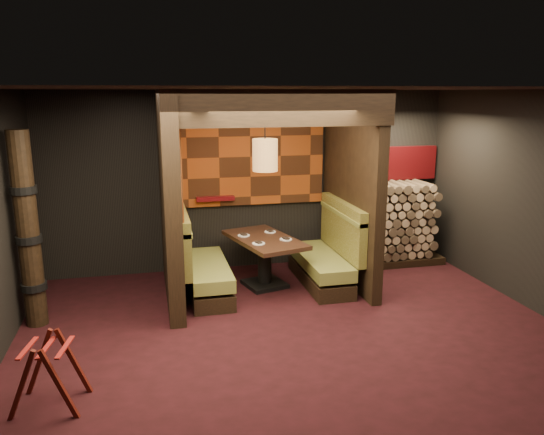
{
  "coord_description": "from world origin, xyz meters",
  "views": [
    {
      "loc": [
        -1.62,
        -5.53,
        2.82
      ],
      "look_at": [
        0.0,
        1.3,
        1.15
      ],
      "focal_mm": 35.0,
      "sensor_mm": 36.0,
      "label": 1
    }
  ],
  "objects_px": {
    "booth_bench_left": "(200,267)",
    "luggage_rack": "(49,370)",
    "pendant_lamp": "(265,155)",
    "firewood_stack": "(391,223)",
    "totem_column": "(28,232)",
    "dining_table": "(265,253)",
    "booth_bench_right": "(327,258)"
  },
  "relations": [
    {
      "from": "dining_table",
      "to": "totem_column",
      "type": "bearing_deg",
      "value": -168.02
    },
    {
      "from": "dining_table",
      "to": "firewood_stack",
      "type": "xyz_separation_m",
      "value": [
        2.29,
        0.6,
        0.17
      ]
    },
    {
      "from": "pendant_lamp",
      "to": "firewood_stack",
      "type": "distance_m",
      "value": 2.7
    },
    {
      "from": "booth_bench_right",
      "to": "luggage_rack",
      "type": "height_order",
      "value": "booth_bench_right"
    },
    {
      "from": "booth_bench_left",
      "to": "totem_column",
      "type": "relative_size",
      "value": 0.67
    },
    {
      "from": "booth_bench_left",
      "to": "firewood_stack",
      "type": "xyz_separation_m",
      "value": [
        3.25,
        0.7,
        0.28
      ]
    },
    {
      "from": "pendant_lamp",
      "to": "totem_column",
      "type": "relative_size",
      "value": 0.47
    },
    {
      "from": "booth_bench_left",
      "to": "dining_table",
      "type": "xyz_separation_m",
      "value": [
        0.96,
        0.1,
        0.11
      ]
    },
    {
      "from": "dining_table",
      "to": "luggage_rack",
      "type": "relative_size",
      "value": 2.16
    },
    {
      "from": "booth_bench_right",
      "to": "luggage_rack",
      "type": "relative_size",
      "value": 2.22
    },
    {
      "from": "booth_bench_right",
      "to": "firewood_stack",
      "type": "relative_size",
      "value": 0.92
    },
    {
      "from": "luggage_rack",
      "to": "firewood_stack",
      "type": "xyz_separation_m",
      "value": [
        4.88,
        3.16,
        0.33
      ]
    },
    {
      "from": "dining_table",
      "to": "luggage_rack",
      "type": "bearing_deg",
      "value": -135.27
    },
    {
      "from": "pendant_lamp",
      "to": "totem_column",
      "type": "height_order",
      "value": "pendant_lamp"
    },
    {
      "from": "booth_bench_left",
      "to": "dining_table",
      "type": "relative_size",
      "value": 1.03
    },
    {
      "from": "booth_bench_left",
      "to": "luggage_rack",
      "type": "distance_m",
      "value": 2.96
    },
    {
      "from": "dining_table",
      "to": "totem_column",
      "type": "xyz_separation_m",
      "value": [
        -3.04,
        -0.65,
        0.68
      ]
    },
    {
      "from": "pendant_lamp",
      "to": "firewood_stack",
      "type": "height_order",
      "value": "pendant_lamp"
    },
    {
      "from": "booth_bench_right",
      "to": "totem_column",
      "type": "distance_m",
      "value": 4.1
    },
    {
      "from": "booth_bench_left",
      "to": "firewood_stack",
      "type": "relative_size",
      "value": 0.92
    },
    {
      "from": "dining_table",
      "to": "totem_column",
      "type": "distance_m",
      "value": 3.18
    },
    {
      "from": "luggage_rack",
      "to": "totem_column",
      "type": "height_order",
      "value": "totem_column"
    },
    {
      "from": "luggage_rack",
      "to": "totem_column",
      "type": "bearing_deg",
      "value": 103.46
    },
    {
      "from": "firewood_stack",
      "to": "pendant_lamp",
      "type": "bearing_deg",
      "value": -164.07
    },
    {
      "from": "booth_bench_right",
      "to": "totem_column",
      "type": "xyz_separation_m",
      "value": [
        -3.98,
        -0.55,
        0.79
      ]
    },
    {
      "from": "booth_bench_right",
      "to": "firewood_stack",
      "type": "bearing_deg",
      "value": 27.35
    },
    {
      "from": "booth_bench_right",
      "to": "pendant_lamp",
      "type": "distance_m",
      "value": 1.82
    },
    {
      "from": "booth_bench_left",
      "to": "luggage_rack",
      "type": "relative_size",
      "value": 2.22
    },
    {
      "from": "totem_column",
      "to": "dining_table",
      "type": "bearing_deg",
      "value": 11.98
    },
    {
      "from": "totem_column",
      "to": "firewood_stack",
      "type": "distance_m",
      "value": 5.5
    },
    {
      "from": "booth_bench_left",
      "to": "firewood_stack",
      "type": "height_order",
      "value": "firewood_stack"
    },
    {
      "from": "pendant_lamp",
      "to": "firewood_stack",
      "type": "relative_size",
      "value": 0.65
    }
  ]
}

